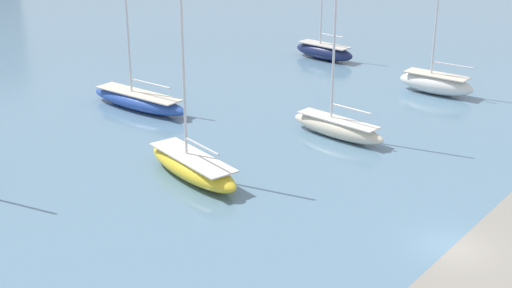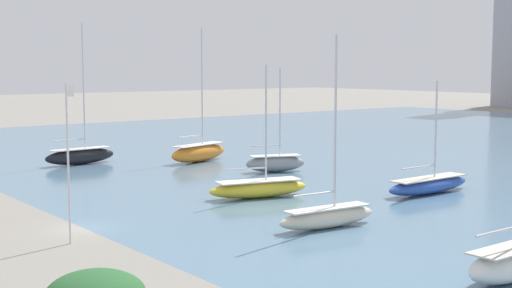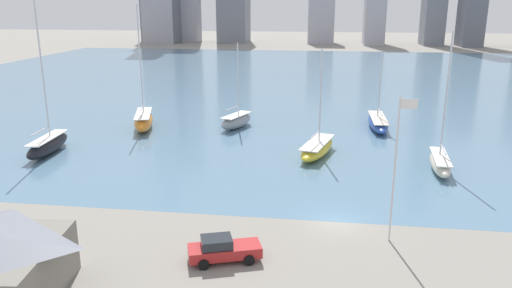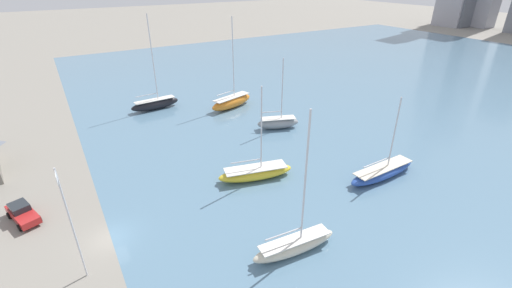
{
  "view_description": "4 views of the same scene",
  "coord_description": "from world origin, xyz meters",
  "px_view_note": "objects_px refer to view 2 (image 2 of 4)",
  "views": [
    {
      "loc": [
        -33.59,
        -12.9,
        19.21
      ],
      "look_at": [
        -4.08,
        10.45,
        4.78
      ],
      "focal_mm": 50.0,
      "sensor_mm": 36.0,
      "label": 1
    },
    {
      "loc": [
        47.81,
        -20.91,
        11.67
      ],
      "look_at": [
        5.74,
        11.36,
        5.89
      ],
      "focal_mm": 50.0,
      "sensor_mm": 36.0,
      "label": 2
    },
    {
      "loc": [
        -1.2,
        -36.5,
        16.75
      ],
      "look_at": [
        -7.91,
        10.84,
        2.99
      ],
      "focal_mm": 35.0,
      "sensor_mm": 36.0,
      "label": 3
    },
    {
      "loc": [
        29.09,
        -1.06,
        23.13
      ],
      "look_at": [
        -1.55,
        17.38,
        5.02
      ],
      "focal_mm": 24.0,
      "sensor_mm": 36.0,
      "label": 4
    }
  ],
  "objects_px": {
    "sailboat_gray": "(275,163)",
    "sailboat_cream": "(328,216)",
    "sailboat_yellow": "(259,188)",
    "sailboat_blue": "(429,185)",
    "sailboat_white": "(511,262)",
    "sailboat_orange": "(199,152)",
    "flag_pole": "(68,157)",
    "sailboat_black": "(80,155)"
  },
  "relations": [
    {
      "from": "sailboat_gray",
      "to": "sailboat_cream",
      "type": "relative_size",
      "value": 0.82
    },
    {
      "from": "sailboat_yellow",
      "to": "sailboat_blue",
      "type": "bearing_deg",
      "value": 74.2
    },
    {
      "from": "sailboat_yellow",
      "to": "sailboat_white",
      "type": "distance_m",
      "value": 28.43
    },
    {
      "from": "sailboat_blue",
      "to": "sailboat_orange",
      "type": "height_order",
      "value": "sailboat_orange"
    },
    {
      "from": "sailboat_yellow",
      "to": "sailboat_orange",
      "type": "height_order",
      "value": "sailboat_orange"
    },
    {
      "from": "sailboat_cream",
      "to": "sailboat_blue",
      "type": "bearing_deg",
      "value": 110.11
    },
    {
      "from": "sailboat_yellow",
      "to": "sailboat_cream",
      "type": "relative_size",
      "value": 0.85
    },
    {
      "from": "sailboat_blue",
      "to": "sailboat_orange",
      "type": "relative_size",
      "value": 0.66
    },
    {
      "from": "sailboat_orange",
      "to": "sailboat_gray",
      "type": "bearing_deg",
      "value": -7.08
    },
    {
      "from": "flag_pole",
      "to": "sailboat_yellow",
      "type": "distance_m",
      "value": 21.53
    },
    {
      "from": "sailboat_gray",
      "to": "sailboat_yellow",
      "type": "height_order",
      "value": "sailboat_yellow"
    },
    {
      "from": "sailboat_orange",
      "to": "sailboat_white",
      "type": "distance_m",
      "value": 53.36
    },
    {
      "from": "sailboat_gray",
      "to": "sailboat_black",
      "type": "height_order",
      "value": "sailboat_black"
    },
    {
      "from": "sailboat_blue",
      "to": "sailboat_white",
      "type": "relative_size",
      "value": 0.75
    },
    {
      "from": "flag_pole",
      "to": "sailboat_black",
      "type": "relative_size",
      "value": 0.63
    },
    {
      "from": "sailboat_orange",
      "to": "sailboat_blue",
      "type": "bearing_deg",
      "value": -7.97
    },
    {
      "from": "sailboat_orange",
      "to": "sailboat_white",
      "type": "xyz_separation_m",
      "value": [
        51.71,
        -13.16,
        -0.14
      ]
    },
    {
      "from": "sailboat_white",
      "to": "sailboat_gray",
      "type": "bearing_deg",
      "value": 158.17
    },
    {
      "from": "sailboat_gray",
      "to": "sailboat_white",
      "type": "distance_m",
      "value": 42.18
    },
    {
      "from": "sailboat_cream",
      "to": "sailboat_black",
      "type": "bearing_deg",
      "value": -174.73
    },
    {
      "from": "flag_pole",
      "to": "sailboat_blue",
      "type": "relative_size",
      "value": 0.98
    },
    {
      "from": "sailboat_blue",
      "to": "sailboat_yellow",
      "type": "bearing_deg",
      "value": -120.92
    },
    {
      "from": "sailboat_orange",
      "to": "flag_pole",
      "type": "bearing_deg",
      "value": -61.43
    },
    {
      "from": "sailboat_orange",
      "to": "sailboat_cream",
      "type": "distance_m",
      "value": 38.22
    },
    {
      "from": "sailboat_yellow",
      "to": "sailboat_black",
      "type": "xyz_separation_m",
      "value": [
        -30.24,
        -3.68,
        0.24
      ]
    },
    {
      "from": "sailboat_blue",
      "to": "sailboat_orange",
      "type": "distance_m",
      "value": 31.9
    },
    {
      "from": "sailboat_blue",
      "to": "flag_pole",
      "type": "bearing_deg",
      "value": -94.65
    },
    {
      "from": "flag_pole",
      "to": "sailboat_orange",
      "type": "height_order",
      "value": "sailboat_orange"
    },
    {
      "from": "flag_pole",
      "to": "sailboat_gray",
      "type": "height_order",
      "value": "sailboat_gray"
    },
    {
      "from": "sailboat_blue",
      "to": "sailboat_black",
      "type": "height_order",
      "value": "sailboat_black"
    },
    {
      "from": "sailboat_yellow",
      "to": "sailboat_white",
      "type": "xyz_separation_m",
      "value": [
        28.11,
        -4.26,
        0.19
      ]
    },
    {
      "from": "sailboat_gray",
      "to": "sailboat_blue",
      "type": "distance_m",
      "value": 19.32
    },
    {
      "from": "flag_pole",
      "to": "sailboat_black",
      "type": "height_order",
      "value": "sailboat_black"
    },
    {
      "from": "sailboat_white",
      "to": "flag_pole",
      "type": "bearing_deg",
      "value": -145.22
    },
    {
      "from": "sailboat_white",
      "to": "sailboat_cream",
      "type": "height_order",
      "value": "sailboat_white"
    },
    {
      "from": "sailboat_gray",
      "to": "sailboat_blue",
      "type": "height_order",
      "value": "sailboat_gray"
    },
    {
      "from": "sailboat_white",
      "to": "sailboat_yellow",
      "type": "bearing_deg",
      "value": 170.77
    },
    {
      "from": "sailboat_yellow",
      "to": "sailboat_blue",
      "type": "height_order",
      "value": "sailboat_yellow"
    },
    {
      "from": "flag_pole",
      "to": "sailboat_yellow",
      "type": "relative_size",
      "value": 0.9
    },
    {
      "from": "sailboat_yellow",
      "to": "sailboat_white",
      "type": "bearing_deg",
      "value": 5.53
    },
    {
      "from": "sailboat_orange",
      "to": "sailboat_black",
      "type": "height_order",
      "value": "sailboat_black"
    },
    {
      "from": "flag_pole",
      "to": "sailboat_cream",
      "type": "xyz_separation_m",
      "value": [
        6.84,
        16.75,
        -4.89
      ]
    }
  ]
}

